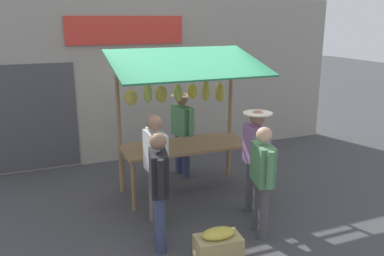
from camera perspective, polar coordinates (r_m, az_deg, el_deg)
The scene contains 9 objects.
ground_plane at distance 7.35m, azimuth -0.89°, elevation -8.86°, with size 40.00×40.00×0.00m, color #424244.
street_backdrop at distance 8.87m, azimuth -6.46°, elevation 6.74°, with size 9.00×0.30×3.40m.
market_stall at distance 6.90m, azimuth -1.25°, elevation 3.13°, with size 2.50×1.46×2.50m.
vendor_with_sunhat at distance 7.76m, azimuth -1.36°, elevation 0.03°, with size 0.42×0.69×1.63m.
shopper_with_shopping_bag at distance 5.91m, azimuth -5.12°, elevation -4.80°, with size 0.23×0.72×1.69m.
shopper_with_ponytail at distance 5.72m, azimuth 9.84°, elevation -6.43°, with size 0.32×0.67×1.59m.
shopper_in_grey_tee at distance 6.25m, azimuth 8.96°, elevation -3.63°, with size 0.44×0.71×1.68m.
shopper_in_striped_shirt at distance 5.34m, azimuth -4.67°, elevation -7.75°, with size 0.32×0.68×1.60m.
produce_crate_near at distance 5.38m, azimuth 3.69°, elevation -16.17°, with size 0.61×0.39×0.44m.
Camera 1 is at (2.42, 6.25, 3.02)m, focal length 37.99 mm.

